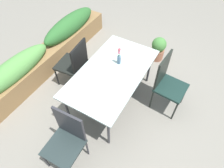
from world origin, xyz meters
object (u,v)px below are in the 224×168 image
(planter_box, at_px, (48,52))
(chair_end_left, at_px, (66,139))
(dining_table, at_px, (112,74))
(chair_near_right, at_px, (167,82))
(potted_plant, at_px, (158,48))
(chair_far_side, at_px, (74,62))
(flower_vase, at_px, (119,57))

(planter_box, bearing_deg, chair_end_left, -130.14)
(chair_end_left, bearing_deg, dining_table, -92.50)
(chair_near_right, relative_size, chair_end_left, 1.06)
(potted_plant, bearing_deg, dining_table, 169.06)
(chair_end_left, bearing_deg, chair_far_side, -59.07)
(chair_end_left, distance_m, planter_box, 2.06)
(chair_far_side, height_order, potted_plant, chair_far_side)
(dining_table, relative_size, potted_plant, 3.21)
(flower_vase, relative_size, potted_plant, 0.59)
(chair_near_right, bearing_deg, planter_box, -79.83)
(chair_near_right, height_order, planter_box, chair_near_right)
(chair_near_right, bearing_deg, potted_plant, -149.91)
(chair_far_side, height_order, flower_vase, flower_vase)
(planter_box, height_order, potted_plant, planter_box)
(planter_box, bearing_deg, potted_plant, -54.99)
(chair_far_side, relative_size, planter_box, 0.27)
(chair_near_right, distance_m, potted_plant, 1.23)
(planter_box, bearing_deg, chair_near_right, -84.67)
(dining_table, distance_m, chair_near_right, 0.89)
(chair_far_side, height_order, chair_end_left, chair_end_left)
(dining_table, height_order, chair_far_side, chair_far_side)
(potted_plant, bearing_deg, chair_end_left, 173.78)
(dining_table, bearing_deg, flower_vase, 0.04)
(chair_near_right, xyz_separation_m, chair_far_side, (-0.34, 1.58, -0.05))
(dining_table, xyz_separation_m, chair_near_right, (0.38, -0.79, -0.12))
(chair_end_left, distance_m, potted_plant, 2.65)
(chair_end_left, bearing_deg, chair_near_right, -119.56)
(chair_far_side, relative_size, chair_end_left, 0.98)
(chair_near_right, height_order, chair_far_side, chair_near_right)
(chair_near_right, bearing_deg, chair_far_side, -73.08)
(chair_near_right, height_order, chair_end_left, chair_near_right)
(chair_far_side, bearing_deg, dining_table, -98.72)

